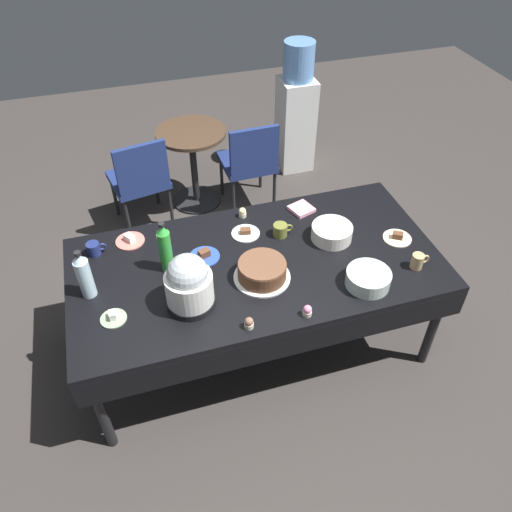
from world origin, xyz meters
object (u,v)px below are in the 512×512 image
at_px(dessert_plate_cobalt, 204,256).
at_px(water_cooler, 296,111).
at_px(potluck_table, 256,270).
at_px(frosted_layer_cake, 262,271).
at_px(cupcake_lemon, 307,311).
at_px(soda_bottle_lime_soda, 165,248).
at_px(glass_salad_bowl, 368,279).
at_px(round_cafe_table, 193,154).
at_px(coffee_mug_tan, 418,261).
at_px(dessert_plate_coral, 130,240).
at_px(dessert_plate_white, 246,233).
at_px(coffee_mug_navy, 94,249).
at_px(maroon_chair_left, 140,177).
at_px(ceramic_snack_bowl, 332,232).
at_px(coffee_mug_olive, 281,230).
at_px(maroon_chair_right, 250,160).
at_px(dessert_plate_cream, 397,237).
at_px(slow_cooker, 189,284).
at_px(cupcake_vanilla, 249,323).
at_px(dessert_plate_sage, 113,317).
at_px(soda_bottle_water, 84,275).
at_px(cupcake_mint, 242,213).

bearing_deg(dessert_plate_cobalt, water_cooler, 55.97).
bearing_deg(water_cooler, potluck_table, -116.30).
xyz_separation_m(frosted_layer_cake, cupcake_lemon, (0.15, -0.34, -0.02)).
bearing_deg(soda_bottle_lime_soda, water_cooler, 52.14).
xyz_separation_m(glass_salad_bowl, round_cafe_table, (-0.60, 2.10, -0.30)).
xyz_separation_m(potluck_table, coffee_mug_tan, (0.89, -0.31, 0.11)).
height_order(dessert_plate_coral, dessert_plate_white, dessert_plate_coral).
distance_m(coffee_mug_navy, maroon_chair_left, 1.26).
distance_m(ceramic_snack_bowl, coffee_mug_olive, 0.32).
height_order(maroon_chair_right, round_cafe_table, maroon_chair_right).
relative_size(cupcake_lemon, coffee_mug_tan, 0.60).
relative_size(ceramic_snack_bowl, dessert_plate_cobalt, 1.37).
height_order(soda_bottle_lime_soda, coffee_mug_tan, soda_bottle_lime_soda).
relative_size(cupcake_lemon, coffee_mug_navy, 0.58).
bearing_deg(dessert_plate_cream, coffee_mug_navy, 167.51).
bearing_deg(coffee_mug_navy, ceramic_snack_bowl, -11.06).
distance_m(cupcake_lemon, soda_bottle_lime_soda, 0.88).
relative_size(slow_cooker, maroon_chair_right, 0.40).
height_order(slow_cooker, dessert_plate_cobalt, slow_cooker).
bearing_deg(ceramic_snack_bowl, dessert_plate_coral, 164.60).
bearing_deg(slow_cooker, maroon_chair_right, 64.18).
bearing_deg(coffee_mug_tan, potluck_table, 160.68).
height_order(dessert_plate_coral, maroon_chair_left, maroon_chair_left).
distance_m(glass_salad_bowl, round_cafe_table, 2.20).
bearing_deg(dessert_plate_cream, ceramic_snack_bowl, 162.45).
xyz_separation_m(slow_cooker, soda_bottle_lime_soda, (-0.07, 0.31, 0.00)).
bearing_deg(coffee_mug_navy, water_cooler, 41.54).
bearing_deg(maroon_chair_left, cupcake_vanilla, -79.81).
xyz_separation_m(dessert_plate_white, coffee_mug_tan, (0.88, -0.58, 0.04)).
bearing_deg(dessert_plate_sage, maroon_chair_left, 79.56).
xyz_separation_m(coffee_mug_navy, maroon_chair_left, (0.38, 1.16, -0.30)).
xyz_separation_m(cupcake_vanilla, coffee_mug_olive, (0.40, 0.66, 0.01)).
height_order(dessert_plate_white, cupcake_vanilla, cupcake_vanilla).
relative_size(frosted_layer_cake, soda_bottle_water, 1.05).
xyz_separation_m(ceramic_snack_bowl, soda_bottle_lime_soda, (-1.02, 0.02, 0.11)).
distance_m(dessert_plate_sage, soda_bottle_lime_soda, 0.48).
height_order(ceramic_snack_bowl, cupcake_mint, ceramic_snack_bowl).
bearing_deg(soda_bottle_lime_soda, cupcake_vanilla, -59.66).
distance_m(potluck_table, dessert_plate_cream, 0.91).
relative_size(glass_salad_bowl, cupcake_vanilla, 3.77).
xyz_separation_m(potluck_table, water_cooler, (1.02, 2.07, -0.10)).
height_order(cupcake_vanilla, coffee_mug_olive, coffee_mug_olive).
distance_m(dessert_plate_white, dessert_plate_cream, 0.95).
height_order(potluck_table, coffee_mug_olive, coffee_mug_olive).
bearing_deg(cupcake_vanilla, ceramic_snack_bowl, 37.95).
bearing_deg(dessert_plate_cobalt, round_cafe_table, 81.71).
bearing_deg(soda_bottle_lime_soda, maroon_chair_left, 91.06).
bearing_deg(soda_bottle_water, cupcake_lemon, -24.14).
relative_size(dessert_plate_sage, maroon_chair_right, 0.17).
bearing_deg(water_cooler, glass_salad_bowl, -100.96).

